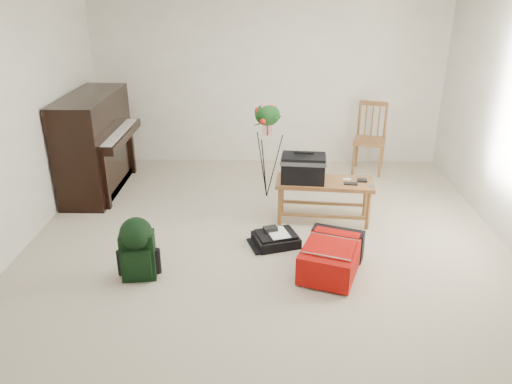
{
  "coord_description": "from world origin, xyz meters",
  "views": [
    {
      "loc": [
        0.01,
        -4.42,
        2.58
      ],
      "look_at": [
        -0.11,
        0.35,
        0.52
      ],
      "focal_mm": 35.0,
      "sensor_mm": 36.0,
      "label": 1
    }
  ],
  "objects_px": {
    "black_duffel": "(276,239)",
    "green_backpack": "(137,246)",
    "bench": "(310,173)",
    "red_suitcase": "(330,254)",
    "piano": "(96,145)",
    "dining_chair": "(369,139)",
    "flower_stand": "(267,151)"
  },
  "relations": [
    {
      "from": "bench",
      "to": "red_suitcase",
      "type": "distance_m",
      "value": 1.12
    },
    {
      "from": "piano",
      "to": "black_duffel",
      "type": "relative_size",
      "value": 2.82
    },
    {
      "from": "piano",
      "to": "flower_stand",
      "type": "relative_size",
      "value": 1.21
    },
    {
      "from": "black_duffel",
      "to": "red_suitcase",
      "type": "bearing_deg",
      "value": -60.92
    },
    {
      "from": "piano",
      "to": "dining_chair",
      "type": "height_order",
      "value": "piano"
    },
    {
      "from": "dining_chair",
      "to": "green_backpack",
      "type": "xyz_separation_m",
      "value": [
        -2.6,
        -2.86,
        -0.14
      ]
    },
    {
      "from": "dining_chair",
      "to": "flower_stand",
      "type": "relative_size",
      "value": 0.79
    },
    {
      "from": "bench",
      "to": "flower_stand",
      "type": "relative_size",
      "value": 0.9
    },
    {
      "from": "piano",
      "to": "green_backpack",
      "type": "height_order",
      "value": "piano"
    },
    {
      "from": "black_duffel",
      "to": "green_backpack",
      "type": "xyz_separation_m",
      "value": [
        -1.27,
        -0.66,
        0.27
      ]
    },
    {
      "from": "bench",
      "to": "flower_stand",
      "type": "height_order",
      "value": "flower_stand"
    },
    {
      "from": "bench",
      "to": "dining_chair",
      "type": "distance_m",
      "value": 1.89
    },
    {
      "from": "bench",
      "to": "green_backpack",
      "type": "xyz_separation_m",
      "value": [
        -1.65,
        -1.23,
        -0.25
      ]
    },
    {
      "from": "bench",
      "to": "flower_stand",
      "type": "distance_m",
      "value": 0.83
    },
    {
      "from": "red_suitcase",
      "to": "green_backpack",
      "type": "bearing_deg",
      "value": -154.51
    },
    {
      "from": "piano",
      "to": "bench",
      "type": "height_order",
      "value": "piano"
    },
    {
      "from": "black_duffel",
      "to": "bench",
      "type": "bearing_deg",
      "value": 37.68
    },
    {
      "from": "black_duffel",
      "to": "flower_stand",
      "type": "height_order",
      "value": "flower_stand"
    },
    {
      "from": "piano",
      "to": "dining_chair",
      "type": "distance_m",
      "value": 3.7
    },
    {
      "from": "bench",
      "to": "red_suitcase",
      "type": "bearing_deg",
      "value": -77.5
    },
    {
      "from": "bench",
      "to": "dining_chair",
      "type": "height_order",
      "value": "dining_chair"
    },
    {
      "from": "bench",
      "to": "red_suitcase",
      "type": "xyz_separation_m",
      "value": [
        0.13,
        -1.03,
        -0.42
      ]
    },
    {
      "from": "dining_chair",
      "to": "flower_stand",
      "type": "height_order",
      "value": "flower_stand"
    },
    {
      "from": "red_suitcase",
      "to": "black_duffel",
      "type": "bearing_deg",
      "value": 157.09
    },
    {
      "from": "bench",
      "to": "green_backpack",
      "type": "distance_m",
      "value": 2.07
    },
    {
      "from": "piano",
      "to": "red_suitcase",
      "type": "xyz_separation_m",
      "value": [
        2.8,
        -1.9,
        -0.44
      ]
    },
    {
      "from": "red_suitcase",
      "to": "flower_stand",
      "type": "distance_m",
      "value": 1.87
    },
    {
      "from": "dining_chair",
      "to": "flower_stand",
      "type": "xyz_separation_m",
      "value": [
        -1.44,
        -0.96,
        0.12
      ]
    },
    {
      "from": "piano",
      "to": "red_suitcase",
      "type": "height_order",
      "value": "piano"
    },
    {
      "from": "bench",
      "to": "black_duffel",
      "type": "height_order",
      "value": "bench"
    },
    {
      "from": "green_backpack",
      "to": "piano",
      "type": "bearing_deg",
      "value": 108.83
    },
    {
      "from": "dining_chair",
      "to": "red_suitcase",
      "type": "xyz_separation_m",
      "value": [
        -0.82,
        -2.67,
        -0.31
      ]
    }
  ]
}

